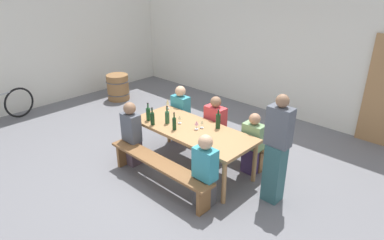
# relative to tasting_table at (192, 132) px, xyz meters

# --- Properties ---
(ground_plane) EXTENTS (24.00, 24.00, 0.00)m
(ground_plane) POSITION_rel_tasting_table_xyz_m (0.00, 0.00, -0.68)
(ground_plane) COLOR slate
(back_wall) EXTENTS (14.00, 0.20, 3.20)m
(back_wall) POSITION_rel_tasting_table_xyz_m (0.00, 3.29, 0.92)
(back_wall) COLOR silver
(back_wall) RESTS_ON ground
(side_wall) EXTENTS (0.20, 6.99, 3.20)m
(side_wall) POSITION_rel_tasting_table_xyz_m (-4.86, 0.00, 0.92)
(side_wall) COLOR silver
(side_wall) RESTS_ON ground
(tasting_table) EXTENTS (2.15, 0.90, 0.75)m
(tasting_table) POSITION_rel_tasting_table_xyz_m (0.00, 0.00, 0.00)
(tasting_table) COLOR #9E7247
(tasting_table) RESTS_ON ground
(bench_near) EXTENTS (2.05, 0.30, 0.45)m
(bench_near) POSITION_rel_tasting_table_xyz_m (0.00, -0.75, -0.32)
(bench_near) COLOR brown
(bench_near) RESTS_ON ground
(bench_far) EXTENTS (2.05, 0.30, 0.45)m
(bench_far) POSITION_rel_tasting_table_xyz_m (0.00, 0.75, -0.32)
(bench_far) COLOR brown
(bench_far) RESTS_ON ground
(wine_bottle_0) EXTENTS (0.06, 0.06, 0.30)m
(wine_bottle_0) POSITION_rel_tasting_table_xyz_m (-0.18, -0.23, 0.18)
(wine_bottle_0) COLOR #143319
(wine_bottle_0) RESTS_ON tasting_table
(wine_bottle_1) EXTENTS (0.08, 0.08, 0.33)m
(wine_bottle_1) POSITION_rel_tasting_table_xyz_m (0.30, 0.30, 0.20)
(wine_bottle_1) COLOR #143319
(wine_bottle_1) RESTS_ON tasting_table
(wine_bottle_2) EXTENTS (0.08, 0.08, 0.31)m
(wine_bottle_2) POSITION_rel_tasting_table_xyz_m (-0.45, -0.13, 0.18)
(wine_bottle_2) COLOR #234C2D
(wine_bottle_2) RESTS_ON tasting_table
(wine_bottle_3) EXTENTS (0.08, 0.08, 0.32)m
(wine_bottle_3) POSITION_rel_tasting_table_xyz_m (-0.78, -0.27, 0.19)
(wine_bottle_3) COLOR #194723
(wine_bottle_3) RESTS_ON tasting_table
(wine_bottle_4) EXTENTS (0.07, 0.07, 0.31)m
(wine_bottle_4) POSITION_rel_tasting_table_xyz_m (-0.58, -0.35, 0.19)
(wine_bottle_4) COLOR #143319
(wine_bottle_4) RESTS_ON tasting_table
(wine_glass_0) EXTENTS (0.06, 0.06, 0.15)m
(wine_glass_0) POSITION_rel_tasting_table_xyz_m (0.10, 0.13, 0.17)
(wine_glass_0) COLOR silver
(wine_glass_0) RESTS_ON tasting_table
(wine_glass_1) EXTENTS (0.07, 0.07, 0.15)m
(wine_glass_1) POSITION_rel_tasting_table_xyz_m (0.08, 0.02, 0.18)
(wine_glass_1) COLOR silver
(wine_glass_1) RESTS_ON tasting_table
(wine_glass_2) EXTENTS (0.06, 0.06, 0.16)m
(wine_glass_2) POSITION_rel_tasting_table_xyz_m (-0.29, 0.01, 0.18)
(wine_glass_2) COLOR silver
(wine_glass_2) RESTS_ON tasting_table
(wine_glass_3) EXTENTS (0.07, 0.07, 0.19)m
(wine_glass_3) POSITION_rel_tasting_table_xyz_m (-0.94, 0.33, 0.20)
(wine_glass_3) COLOR silver
(wine_glass_3) RESTS_ON tasting_table
(seated_guest_near_0) EXTENTS (0.33, 0.24, 1.15)m
(seated_guest_near_0) POSITION_rel_tasting_table_xyz_m (-0.85, -0.60, -0.12)
(seated_guest_near_0) COLOR #4E3C46
(seated_guest_near_0) RESTS_ON ground
(seated_guest_near_1) EXTENTS (0.33, 0.24, 1.12)m
(seated_guest_near_1) POSITION_rel_tasting_table_xyz_m (0.82, -0.60, -0.14)
(seated_guest_near_1) COLOR #464445
(seated_guest_near_1) RESTS_ON ground
(seated_guest_far_0) EXTENTS (0.35, 0.24, 1.14)m
(seated_guest_far_0) POSITION_rel_tasting_table_xyz_m (-0.87, 0.60, -0.13)
(seated_guest_far_0) COLOR #512C6D
(seated_guest_far_0) RESTS_ON ground
(seated_guest_far_1) EXTENTS (0.38, 0.24, 1.15)m
(seated_guest_far_1) POSITION_rel_tasting_table_xyz_m (0.00, 0.60, -0.14)
(seated_guest_far_1) COLOR #455448
(seated_guest_far_1) RESTS_ON ground
(seated_guest_far_2) EXTENTS (0.34, 0.24, 1.06)m
(seated_guest_far_2) POSITION_rel_tasting_table_xyz_m (0.80, 0.60, -0.18)
(seated_guest_far_2) COLOR #38284F
(seated_guest_far_2) RESTS_ON ground
(standing_host) EXTENTS (0.34, 0.24, 1.65)m
(standing_host) POSITION_rel_tasting_table_xyz_m (1.46, 0.18, 0.12)
(standing_host) COLOR #2D575B
(standing_host) RESTS_ON ground
(wine_barrel) EXTENTS (0.60, 0.60, 0.67)m
(wine_barrel) POSITION_rel_tasting_table_xyz_m (-3.77, 1.15, -0.34)
(wine_barrel) COLOR olive
(wine_barrel) RESTS_ON ground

